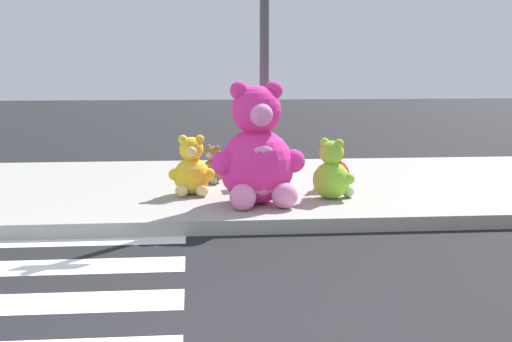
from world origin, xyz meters
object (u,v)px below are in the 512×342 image
Objects in this scene: plush_pink_large at (257,155)px; plush_lime at (332,174)px; plush_yellow at (192,171)px; plush_red at (334,170)px; sign_pole at (264,49)px; plush_brown at (212,168)px; plush_white at (257,165)px.

plush_lime is at bearing 15.44° from plush_pink_large.
plush_red is at bearing 9.25° from plush_yellow.
plush_lime is (1.60, -0.38, -0.01)m from plush_yellow.
plush_lime is (0.75, -0.34, -1.42)m from sign_pole.
plush_pink_large is 1.94× the size of plush_lime.
plush_pink_large reaches higher than plush_brown.
plush_yellow is at bearing -170.75° from plush_red.
plush_lime is at bearing -13.46° from plush_yellow.
plush_red is 1.16× the size of plush_brown.
plush_pink_large is 1.43m from plush_red.
plush_brown is at bearing 160.48° from plush_red.
sign_pole is at bearing 155.29° from plush_lime.
sign_pole reaches higher than plush_pink_large.
plush_lime reaches higher than plush_red.
plush_pink_large is 0.99m from plush_yellow.
plush_pink_large reaches higher than plush_lime.
plush_white is at bearing 164.63° from plush_red.
plush_pink_large is 2.72× the size of plush_brown.
plush_pink_large is at bearing -41.24° from plush_yellow.
plush_pink_large reaches higher than plush_white.
sign_pole is at bearing -2.63° from plush_yellow.
sign_pole is 4.84× the size of plush_white.
plush_brown is (0.27, 0.82, -0.08)m from plush_yellow.
plush_white is at bearing 130.01° from plush_lime.
plush_red is 0.98m from plush_white.
plush_yellow is (-0.72, 0.63, -0.26)m from plush_pink_large.
plush_white is (-0.03, 0.59, -1.43)m from sign_pole.
plush_lime is (0.89, 0.24, -0.26)m from plush_pink_large.
plush_yellow is 1.43× the size of plush_brown.
plush_brown is (-1.50, 0.53, -0.03)m from plush_red.
plush_brown is 0.62m from plush_white.
plush_red is at bearing 41.09° from plush_pink_large.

